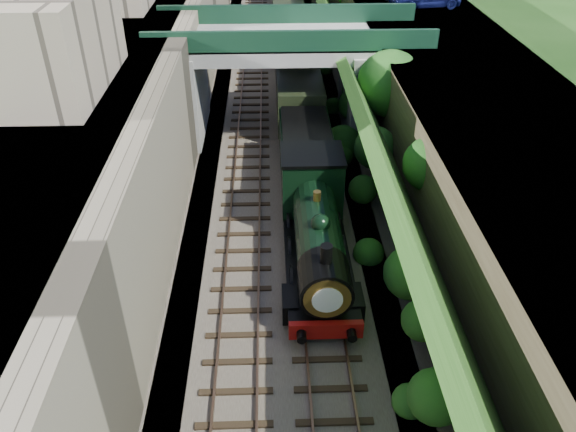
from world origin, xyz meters
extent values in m
cube|color=#473F38|center=(0.00, 20.00, 0.10)|extent=(10.00, 90.00, 0.20)
cube|color=#756B56|center=(-5.50, 20.00, 3.50)|extent=(1.00, 90.00, 7.00)
cube|color=#262628|center=(-9.00, 20.00, 3.50)|extent=(6.00, 90.00, 7.00)
cube|color=#262628|center=(9.50, 20.00, 3.12)|extent=(8.00, 90.00, 6.25)
cube|color=#1E4714|center=(5.00, 20.00, 2.70)|extent=(4.02, 90.00, 6.36)
sphere|color=#194C14|center=(4.19, 1.81, 1.59)|extent=(1.76, 1.76, 1.76)
sphere|color=#194C14|center=(4.43, 4.70, 1.97)|extent=(1.49, 1.49, 1.49)
sphere|color=#194C14|center=(4.50, 7.06, 2.09)|extent=(2.07, 2.07, 2.07)
sphere|color=#194C14|center=(5.96, 11.25, 4.46)|extent=(2.32, 2.32, 2.32)
sphere|color=#194C14|center=(3.91, 14.80, 1.12)|extent=(1.48, 1.48, 1.48)
sphere|color=#194C14|center=(4.73, 16.69, 2.47)|extent=(2.24, 2.24, 2.24)
sphere|color=#194C14|center=(3.63, 20.74, 0.67)|extent=(2.33, 2.33, 2.33)
sphere|color=#194C14|center=(4.54, 23.22, 2.15)|extent=(2.05, 2.05, 2.05)
sphere|color=#194C14|center=(4.67, 25.05, 2.37)|extent=(1.45, 1.45, 1.45)
sphere|color=#194C14|center=(6.15, 28.92, 4.77)|extent=(2.05, 2.05, 2.05)
sphere|color=#194C14|center=(4.95, 31.13, 2.81)|extent=(1.64, 1.64, 1.64)
sphere|color=#194C14|center=(5.93, 35.01, 4.42)|extent=(1.81, 1.81, 1.81)
sphere|color=#194C14|center=(5.36, 38.64, 3.49)|extent=(1.45, 1.45, 1.45)
cube|color=black|center=(-2.00, 20.00, 0.24)|extent=(2.50, 90.00, 0.07)
cube|color=brown|center=(-2.72, 20.00, 0.33)|extent=(0.08, 90.00, 0.14)
cube|color=brown|center=(-1.28, 20.00, 0.33)|extent=(0.08, 90.00, 0.14)
cube|color=black|center=(1.20, 20.00, 0.24)|extent=(2.50, 90.00, 0.07)
cube|color=brown|center=(0.48, 20.00, 0.33)|extent=(0.08, 90.00, 0.14)
cube|color=brown|center=(1.92, 20.00, 0.33)|extent=(0.08, 90.00, 0.14)
cube|color=gray|center=(0.50, 24.00, 5.70)|extent=(16.00, 6.00, 0.90)
cube|color=#163E28|center=(0.50, 21.15, 6.65)|extent=(16.00, 0.30, 1.20)
cube|color=#163E28|center=(0.50, 26.85, 6.65)|extent=(16.00, 0.30, 1.20)
cube|color=gray|center=(-5.50, 24.00, 2.85)|extent=(1.40, 6.40, 5.70)
cube|color=gray|center=(5.20, 24.00, 2.85)|extent=(2.40, 6.40, 5.70)
cube|color=gray|center=(-9.50, 14.00, 9.00)|extent=(4.00, 8.00, 4.00)
cylinder|color=black|center=(5.80, 19.63, 2.20)|extent=(0.30, 0.30, 4.40)
sphere|color=#194C14|center=(5.80, 19.63, 4.80)|extent=(3.60, 3.60, 3.60)
sphere|color=#194C14|center=(6.30, 20.43, 4.20)|extent=(2.40, 2.40, 2.40)
cube|color=black|center=(1.20, 9.46, 0.50)|extent=(2.40, 8.40, 0.60)
cube|color=black|center=(1.20, 10.46, 1.05)|extent=(2.70, 10.00, 0.35)
cube|color=maroon|center=(1.20, 5.36, 0.95)|extent=(2.70, 0.25, 0.70)
cylinder|color=black|center=(1.20, 9.66, 2.35)|extent=(1.90, 5.60, 1.90)
cylinder|color=black|center=(1.20, 6.36, 2.35)|extent=(1.96, 1.80, 1.96)
cylinder|color=white|center=(1.20, 5.38, 2.35)|extent=(1.10, 0.05, 1.10)
cylinder|color=black|center=(1.20, 6.36, 3.55)|extent=(0.44, 0.44, 0.90)
sphere|color=black|center=(1.20, 8.66, 3.35)|extent=(0.76, 0.76, 0.76)
cylinder|color=#A57F33|center=(1.20, 10.46, 3.45)|extent=(0.32, 0.32, 0.50)
cube|color=black|center=(1.20, 13.26, 2.50)|extent=(2.75, 2.40, 2.80)
cube|color=black|center=(1.20, 13.26, 3.95)|extent=(2.85, 2.50, 0.15)
cube|color=black|center=(-0.05, 6.86, 0.85)|extent=(0.60, 1.40, 0.90)
cube|color=black|center=(2.45, 6.86, 0.85)|extent=(0.60, 1.40, 0.90)
cube|color=black|center=(1.20, 17.66, 0.45)|extent=(2.30, 6.00, 0.50)
cube|color=black|center=(1.20, 17.66, 0.70)|extent=(2.60, 6.00, 0.50)
cube|color=black|center=(1.20, 17.66, 1.90)|extent=(2.70, 6.00, 2.40)
cube|color=black|center=(1.20, 17.66, 3.15)|extent=(2.50, 5.60, 0.20)
cube|color=black|center=(1.20, 30.26, 0.40)|extent=(2.30, 17.00, 0.40)
cube|color=black|center=(1.20, 30.26, 0.65)|extent=(2.50, 17.00, 0.50)
cube|color=black|center=(1.20, 30.26, 2.15)|extent=(2.80, 18.00, 2.70)
cube|color=slate|center=(1.20, 30.26, 3.65)|extent=(2.90, 18.00, 0.50)
cube|color=black|center=(1.20, 49.06, 0.40)|extent=(2.30, 17.00, 0.40)
cube|color=black|center=(1.20, 49.06, 0.65)|extent=(2.50, 17.00, 0.50)
cube|color=black|center=(1.20, 49.06, 2.15)|extent=(2.80, 18.00, 2.70)
camera|label=1|loc=(-0.68, -9.13, 15.66)|focal=35.00mm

